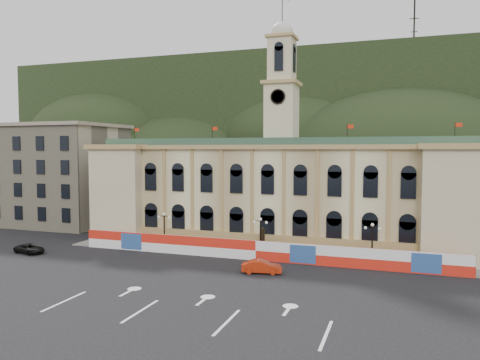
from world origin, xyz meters
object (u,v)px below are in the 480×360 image
(statue, at_px, (263,246))
(black_suv, at_px, (30,249))
(lamp_center, at_px, (260,233))
(red_sedan, at_px, (262,267))

(statue, height_order, black_suv, statue)
(statue, relative_size, lamp_center, 0.72)
(red_sedan, bearing_deg, black_suv, 79.20)
(lamp_center, bearing_deg, statue, 90.00)
(lamp_center, height_order, black_suv, lamp_center)
(statue, distance_m, black_suv, 31.37)
(statue, bearing_deg, red_sedan, -74.25)
(statue, height_order, lamp_center, lamp_center)
(black_suv, bearing_deg, statue, -61.31)
(red_sedan, bearing_deg, lamp_center, 6.06)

